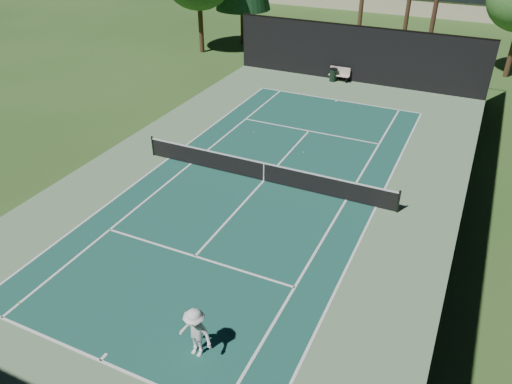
# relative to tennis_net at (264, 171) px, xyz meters

# --- Properties ---
(ground) EXTENTS (160.00, 160.00, 0.00)m
(ground) POSITION_rel_tennis_net_xyz_m (0.00, 0.00, -0.56)
(ground) COLOR #2D521E
(ground) RESTS_ON ground
(apron_slab) EXTENTS (18.00, 32.00, 0.01)m
(apron_slab) POSITION_rel_tennis_net_xyz_m (0.00, 0.00, -0.55)
(apron_slab) COLOR #65885F
(apron_slab) RESTS_ON ground
(court_surface) EXTENTS (10.97, 23.77, 0.01)m
(court_surface) POSITION_rel_tennis_net_xyz_m (0.00, 0.00, -0.55)
(court_surface) COLOR #195146
(court_surface) RESTS_ON ground
(court_lines) EXTENTS (11.07, 23.87, 0.01)m
(court_lines) POSITION_rel_tennis_net_xyz_m (0.00, 0.00, -0.54)
(court_lines) COLOR white
(court_lines) RESTS_ON ground
(tennis_net) EXTENTS (12.90, 0.10, 1.10)m
(tennis_net) POSITION_rel_tennis_net_xyz_m (0.00, 0.00, 0.00)
(tennis_net) COLOR black
(tennis_net) RESTS_ON ground
(fence) EXTENTS (18.04, 32.05, 4.03)m
(fence) POSITION_rel_tennis_net_xyz_m (0.00, 0.06, 1.45)
(fence) COLOR black
(fence) RESTS_ON ground
(player) EXTENTS (1.19, 0.74, 1.77)m
(player) POSITION_rel_tennis_net_xyz_m (2.49, -10.40, 0.33)
(player) COLOR white
(player) RESTS_ON ground
(tennis_ball_a) EXTENTS (0.06, 0.06, 0.06)m
(tennis_ball_a) POSITION_rel_tennis_net_xyz_m (-4.12, -11.16, -0.53)
(tennis_ball_a) COLOR #D4EF36
(tennis_ball_a) RESTS_ON ground
(tennis_ball_b) EXTENTS (0.06, 0.06, 0.06)m
(tennis_ball_b) POSITION_rel_tennis_net_xyz_m (-1.30, 1.49, -0.53)
(tennis_ball_b) COLOR #C0D22F
(tennis_ball_b) RESTS_ON ground
(tennis_ball_c) EXTENTS (0.07, 0.07, 0.07)m
(tennis_ball_c) POSITION_rel_tennis_net_xyz_m (0.70, 3.65, -0.52)
(tennis_ball_c) COLOR #B8D530
(tennis_ball_c) RESTS_ON ground
(tennis_ball_d) EXTENTS (0.07, 0.07, 0.07)m
(tennis_ball_d) POSITION_rel_tennis_net_xyz_m (-2.81, 4.83, -0.53)
(tennis_ball_d) COLOR #CCD630
(tennis_ball_d) RESTS_ON ground
(park_bench) EXTENTS (1.50, 0.45, 1.02)m
(park_bench) POSITION_rel_tennis_net_xyz_m (-1.04, 15.69, -0.01)
(park_bench) COLOR beige
(park_bench) RESTS_ON ground
(trash_bin) EXTENTS (0.56, 0.56, 0.95)m
(trash_bin) POSITION_rel_tennis_net_xyz_m (-1.45, 15.47, -0.08)
(trash_bin) COLOR black
(trash_bin) RESTS_ON ground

